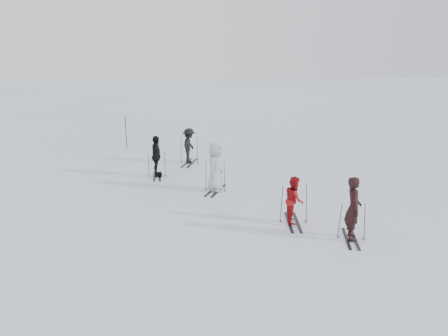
# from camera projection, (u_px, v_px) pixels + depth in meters

# --- Properties ---
(ground) EXTENTS (120.00, 120.00, 0.00)m
(ground) POSITION_uv_depth(u_px,v_px,m) (229.00, 201.00, 16.40)
(ground) COLOR silver
(ground) RESTS_ON ground
(skier_near_dark) EXTENTS (0.66, 0.81, 1.92)m
(skier_near_dark) POSITION_uv_depth(u_px,v_px,m) (353.00, 209.00, 12.86)
(skier_near_dark) COLOR black
(skier_near_dark) RESTS_ON ground
(skier_red) EXTENTS (0.73, 0.86, 1.55)m
(skier_red) POSITION_uv_depth(u_px,v_px,m) (294.00, 200.00, 14.14)
(skier_red) COLOR #9E1113
(skier_red) RESTS_ON ground
(skier_grey) EXTENTS (1.01, 1.14, 1.95)m
(skier_grey) POSITION_uv_depth(u_px,v_px,m) (215.00, 167.00, 17.26)
(skier_grey) COLOR #A3A6AC
(skier_grey) RESTS_ON ground
(skier_uphill_left) EXTENTS (0.52, 1.09, 1.82)m
(skier_uphill_left) POSITION_uv_depth(u_px,v_px,m) (156.00, 157.00, 19.19)
(skier_uphill_left) COLOR black
(skier_uphill_left) RESTS_ON ground
(skier_uphill_far) EXTENTS (1.02, 1.27, 1.72)m
(skier_uphill_far) POSITION_uv_depth(u_px,v_px,m) (189.00, 146.00, 21.46)
(skier_uphill_far) COLOR black
(skier_uphill_far) RESTS_ON ground
(skis_near_dark) EXTENTS (1.80, 1.32, 1.17)m
(skis_near_dark) POSITION_uv_depth(u_px,v_px,m) (352.00, 221.00, 12.95)
(skis_near_dark) COLOR black
(skis_near_dark) RESTS_ON ground
(skis_red) EXTENTS (1.97, 1.32, 1.32)m
(skis_red) POSITION_uv_depth(u_px,v_px,m) (294.00, 204.00, 14.17)
(skis_red) COLOR black
(skis_red) RESTS_ON ground
(skis_grey) EXTENTS (1.97, 1.66, 1.27)m
(skis_grey) POSITION_uv_depth(u_px,v_px,m) (215.00, 176.00, 17.35)
(skis_grey) COLOR black
(skis_grey) RESTS_ON ground
(skis_uphill_left) EXTENTS (1.66, 0.96, 1.17)m
(skis_uphill_left) POSITION_uv_depth(u_px,v_px,m) (157.00, 164.00, 19.28)
(skis_uphill_left) COLOR black
(skis_uphill_left) RESTS_ON ground
(skis_uphill_far) EXTENTS (2.10, 1.62, 1.36)m
(skis_uphill_far) POSITION_uv_depth(u_px,v_px,m) (189.00, 150.00, 21.51)
(skis_uphill_far) COLOR black
(skis_uphill_far) RESTS_ON ground
(piste_marker) EXTENTS (0.05, 0.05, 1.90)m
(piste_marker) POSITION_uv_depth(u_px,v_px,m) (126.00, 132.00, 24.58)
(piste_marker) COLOR black
(piste_marker) RESTS_ON ground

